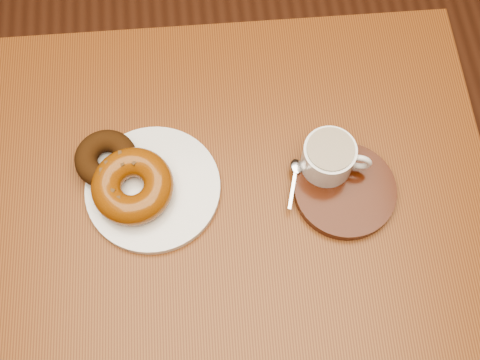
{
  "coord_description": "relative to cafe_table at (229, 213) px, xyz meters",
  "views": [
    {
      "loc": [
        0.09,
        -0.3,
        1.69
      ],
      "look_at": [
        0.13,
        0.06,
        0.82
      ],
      "focal_mm": 45.0,
      "sensor_mm": 36.0,
      "label": 1
    }
  ],
  "objects": [
    {
      "name": "teaspoon",
      "position": [
        0.11,
        0.01,
        0.15
      ],
      "size": [
        0.03,
        0.08,
        0.01
      ],
      "rotation": [
        0.0,
        0.0,
        -0.29
      ],
      "color": "silver",
      "rests_on": "saucer"
    },
    {
      "name": "coffee_cup",
      "position": [
        0.16,
        0.01,
        0.17
      ],
      "size": [
        0.11,
        0.08,
        0.06
      ],
      "rotation": [
        0.0,
        0.0,
        -0.31
      ],
      "color": "white",
      "rests_on": "saucer"
    },
    {
      "name": "donut_caramel",
      "position": [
        -0.15,
        0.0,
        0.16
      ],
      "size": [
        0.17,
        0.17,
        0.05
      ],
      "rotation": [
        0.0,
        0.0,
        -0.37
      ],
      "color": "#84440E",
      "rests_on": "donut_plate"
    },
    {
      "name": "donut_cinnamon",
      "position": [
        -0.19,
        0.05,
        0.16
      ],
      "size": [
        0.11,
        0.11,
        0.04
      ],
      "primitive_type": "torus",
      "rotation": [
        0.0,
        0.0,
        0.17
      ],
      "color": "#361D0A",
      "rests_on": "donut_plate"
    },
    {
      "name": "donut_plate",
      "position": [
        -0.12,
        0.01,
        0.13
      ],
      "size": [
        0.29,
        0.29,
        0.01
      ],
      "primitive_type": "cylinder",
      "rotation": [
        0.0,
        0.0,
        -0.44
      ],
      "color": "white",
      "rests_on": "cafe_table"
    },
    {
      "name": "cafe_table",
      "position": [
        0.0,
        0.0,
        0.0
      ],
      "size": [
        0.87,
        0.66,
        0.8
      ],
      "rotation": [
        0.0,
        0.0,
        -0.03
      ],
      "color": "brown",
      "rests_on": "ground"
    },
    {
      "name": "saucer",
      "position": [
        0.18,
        -0.03,
        0.14
      ],
      "size": [
        0.21,
        0.21,
        0.02
      ],
      "primitive_type": "cylinder",
      "rotation": [
        0.0,
        0.0,
        -0.42
      ],
      "color": "#391407",
      "rests_on": "cafe_table"
    },
    {
      "name": "ground",
      "position": [
        -0.11,
        -0.06,
        -0.67
      ],
      "size": [
        6.0,
        6.0,
        0.0
      ],
      "primitive_type": "plane",
      "color": "#582E1B",
      "rests_on": "ground"
    }
  ]
}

